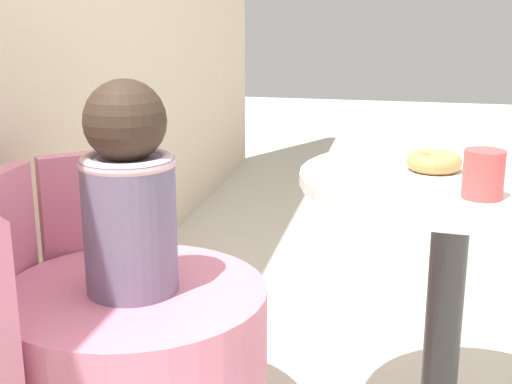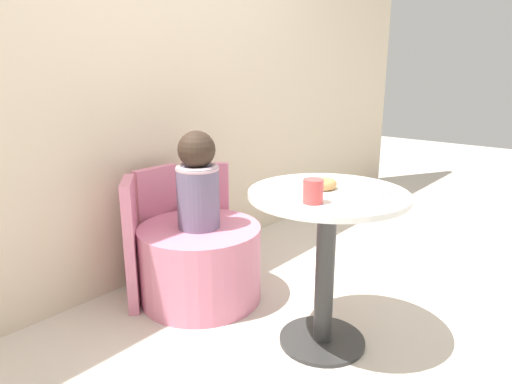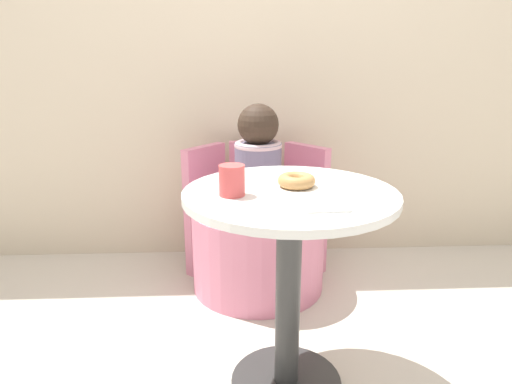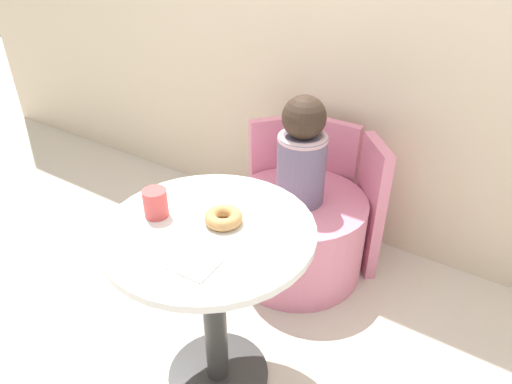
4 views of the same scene
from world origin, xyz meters
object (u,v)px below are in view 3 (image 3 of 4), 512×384
Objects in this scene: tub_chair at (258,248)px; cup at (232,180)px; child_figure at (258,160)px; donut at (296,180)px; round_table at (288,250)px.

cup reaches higher than tub_chair.
child_figure reaches higher than donut.
tub_chair is 0.44m from child_figure.
round_table is 0.78m from tub_chair.
child_figure is 5.41× the size of cup.
child_figure reaches higher than round_table.
round_table is 0.73m from child_figure.
child_figure is 0.77m from cup.
donut is (0.03, 0.05, 0.22)m from round_table.
donut is 0.22m from cup.
round_table is at bearing 12.45° from cup.
donut is at bearing -82.87° from child_figure.
round_table is at bearing -119.89° from donut.
cup reaches higher than donut.
donut is at bearing 23.03° from cup.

